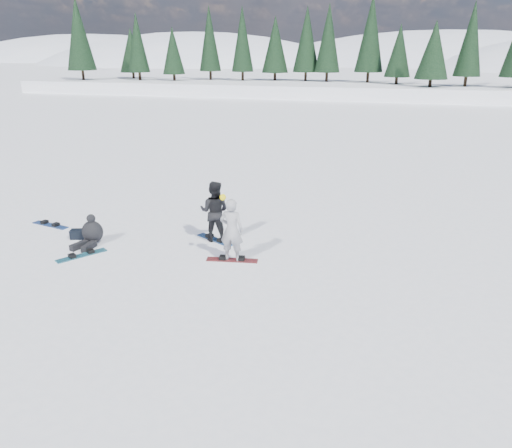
{
  "coord_description": "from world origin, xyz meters",
  "views": [
    {
      "loc": [
        4.81,
        -10.95,
        5.88
      ],
      "look_at": [
        1.18,
        1.96,
        1.1
      ],
      "focal_mm": 35.0,
      "sensor_mm": 36.0,
      "label": 1
    }
  ],
  "objects_px": {
    "seated_rider": "(91,233)",
    "gear_bag": "(78,234)",
    "snowboarder_woman": "(232,230)",
    "snowboarder_man": "(214,211)",
    "snowboard_loose_a": "(82,255)",
    "snowboard_loose_c": "(50,225)"
  },
  "relations": [
    {
      "from": "snowboarder_man",
      "to": "seated_rider",
      "type": "relative_size",
      "value": 1.68
    },
    {
      "from": "seated_rider",
      "to": "snowboard_loose_a",
      "type": "xyz_separation_m",
      "value": [
        0.25,
        -0.97,
        -0.35
      ]
    },
    {
      "from": "snowboarder_woman",
      "to": "seated_rider",
      "type": "bearing_deg",
      "value": -2.08
    },
    {
      "from": "snowboarder_man",
      "to": "gear_bag",
      "type": "bearing_deg",
      "value": 10.37
    },
    {
      "from": "snowboarder_woman",
      "to": "snowboard_loose_a",
      "type": "height_order",
      "value": "snowboarder_woman"
    },
    {
      "from": "snowboarder_man",
      "to": "gear_bag",
      "type": "xyz_separation_m",
      "value": [
        -4.35,
        -1.06,
        -0.83
      ]
    },
    {
      "from": "seated_rider",
      "to": "gear_bag",
      "type": "xyz_separation_m",
      "value": [
        -0.7,
        0.26,
        -0.22
      ]
    },
    {
      "from": "snowboarder_man",
      "to": "snowboard_loose_c",
      "type": "bearing_deg",
      "value": -1.13
    },
    {
      "from": "seated_rider",
      "to": "snowboard_loose_c",
      "type": "relative_size",
      "value": 0.78
    },
    {
      "from": "snowboard_loose_a",
      "to": "snowboarder_woman",
      "type": "bearing_deg",
      "value": -44.6
    },
    {
      "from": "snowboard_loose_c",
      "to": "snowboard_loose_a",
      "type": "bearing_deg",
      "value": -25.79
    },
    {
      "from": "snowboard_loose_c",
      "to": "snowboard_loose_a",
      "type": "height_order",
      "value": "same"
    },
    {
      "from": "snowboarder_woman",
      "to": "snowboarder_man",
      "type": "distance_m",
      "value": 1.73
    },
    {
      "from": "snowboarder_woman",
      "to": "snowboard_loose_c",
      "type": "height_order",
      "value": "snowboarder_woman"
    },
    {
      "from": "snowboard_loose_a",
      "to": "snowboarder_man",
      "type": "bearing_deg",
      "value": -22.06
    },
    {
      "from": "snowboarder_woman",
      "to": "snowboard_loose_a",
      "type": "relative_size",
      "value": 1.35
    },
    {
      "from": "snowboard_loose_c",
      "to": "snowboard_loose_a",
      "type": "distance_m",
      "value": 3.34
    },
    {
      "from": "snowboarder_woman",
      "to": "snowboard_loose_a",
      "type": "distance_m",
      "value": 4.61
    },
    {
      "from": "seated_rider",
      "to": "gear_bag",
      "type": "bearing_deg",
      "value": 166.64
    },
    {
      "from": "gear_bag",
      "to": "snowboard_loose_c",
      "type": "distance_m",
      "value": 1.88
    },
    {
      "from": "snowboarder_woman",
      "to": "seated_rider",
      "type": "xyz_separation_m",
      "value": [
        -4.67,
        0.07,
        -0.58
      ]
    },
    {
      "from": "snowboard_loose_c",
      "to": "snowboard_loose_a",
      "type": "xyz_separation_m",
      "value": [
        2.63,
        -2.05,
        0.0
      ]
    }
  ]
}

